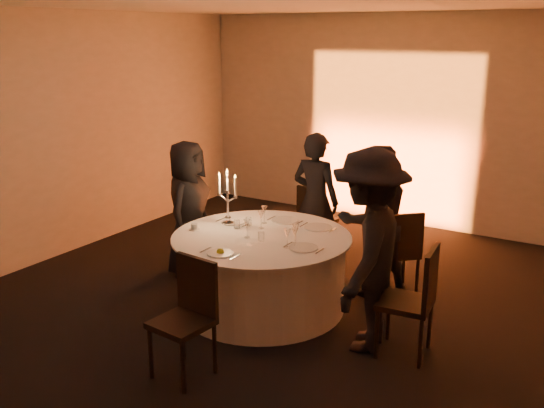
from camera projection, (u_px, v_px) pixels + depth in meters
The scene contains 31 objects.
floor at pixel (262, 306), 6.25m from camera, with size 7.00×7.00×0.00m, color black.
ceiling at pixel (260, 0), 5.43m from camera, with size 7.00×7.00×0.00m, color silver.
wall_back at pixel (391, 121), 8.72m from camera, with size 7.00×7.00×0.00m, color #B5AFA8.
wall_left at pixel (53, 137), 7.34m from camera, with size 7.00×7.00×0.00m, color #B5AFA8.
uplighter_fixture at pixel (378, 222), 8.87m from camera, with size 0.25×0.12×0.10m, color black.
banquet_table at pixel (262, 272), 6.15m from camera, with size 1.80×1.80×0.77m.
chair_left at pixel (196, 227), 7.23m from camera, with size 0.51×0.51×0.87m.
chair_back_left at pixel (315, 216), 7.59m from camera, with size 0.44×0.44×0.89m.
chair_back_right at pixel (400, 248), 6.42m from camera, with size 0.58×0.58×0.93m.
chair_right at pixel (416, 296), 5.15m from camera, with size 0.48×0.48×1.00m.
chair_front at pixel (188, 310), 4.91m from camera, with size 0.47×0.47×0.98m.
guest_left at pixel (188, 209), 6.91m from camera, with size 0.77×0.50×1.57m, color black.
guest_back_left at pixel (316, 201), 7.12m from camera, with size 0.59×0.39×1.63m, color black.
guest_back_right at pixel (374, 221), 6.37m from camera, with size 0.79×0.61×1.62m, color black.
guest_right at pixel (368, 251), 5.24m from camera, with size 1.17×0.67×1.81m, color black.
plate_left at pixel (233, 222), 6.45m from camera, with size 0.35×0.25×0.01m.
plate_back_left at pixel (285, 220), 6.51m from camera, with size 0.36×0.29×0.01m.
plate_back_right at pixel (318, 227), 6.28m from camera, with size 0.35×0.29×0.01m.
plate_right at pixel (304, 248), 5.68m from camera, with size 0.36×0.28×0.01m.
plate_front at pixel (220, 252), 5.54m from camera, with size 0.36×0.25×0.08m.
coffee_cup at pixel (194, 227), 6.21m from camera, with size 0.11×0.11×0.07m.
candelabra at pixel (228, 205), 6.35m from camera, with size 0.25×0.12×0.60m.
wine_glass_a at pixel (247, 224), 5.94m from camera, with size 0.07×0.07×0.19m.
wine_glass_b at pixel (264, 211), 6.39m from camera, with size 0.07×0.07×0.19m.
wine_glass_c at pixel (296, 230), 5.78m from camera, with size 0.07×0.07×0.19m.
wine_glass_d at pixel (261, 216), 6.22m from camera, with size 0.07×0.07×0.19m.
wine_glass_e at pixel (295, 233), 5.68m from camera, with size 0.07×0.07×0.19m.
wine_glass_f at pixel (287, 234), 5.66m from camera, with size 0.07×0.07×0.19m.
tumbler_a at pixel (249, 221), 6.34m from camera, with size 0.07×0.07×0.09m, color silver.
tumbler_b at pixel (261, 237), 5.87m from camera, with size 0.07×0.07×0.09m, color silver.
tumbler_c at pixel (237, 224), 6.26m from camera, with size 0.07×0.07×0.09m, color silver.
Camera 1 is at (3.07, -4.83, 2.73)m, focal length 40.00 mm.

